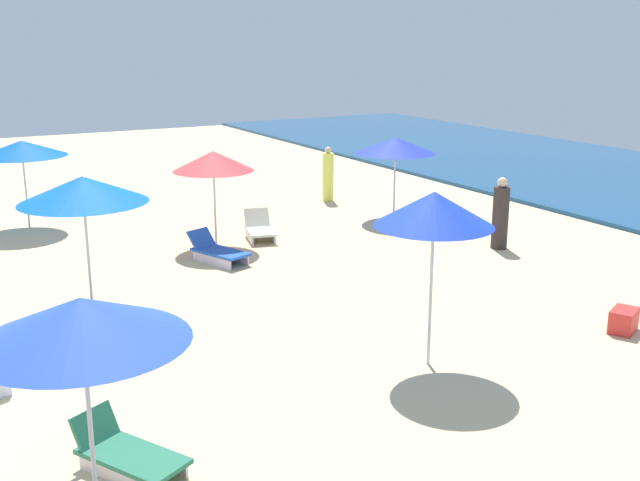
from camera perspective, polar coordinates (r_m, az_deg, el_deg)
The scene contains 12 objects.
umbrella_0 at distance 18.80m, azimuth -7.87°, elevation 5.82°, with size 1.96×1.96×2.35m.
lounge_chair_0_0 at distance 17.80m, azimuth -7.58°, elevation -0.78°, with size 1.63×1.11×0.67m.
lounge_chair_0_1 at distance 19.66m, azimuth -4.47°, elevation 0.84°, with size 1.34×0.93×0.70m.
umbrella_2 at distance 14.84m, azimuth -17.08°, elevation 3.61°, with size 2.38×2.38×2.55m.
umbrella_3 at distance 21.71m, azimuth 5.58°, elevation 6.99°, with size 2.25×2.25×2.28m.
umbrella_4 at distance 21.84m, azimuth -21.13°, elevation 6.35°, with size 2.31×2.31×2.36m.
umbrella_5 at distance 11.74m, azimuth 8.40°, elevation 2.30°, with size 1.84×1.84×2.78m.
umbrella_8 at distance 8.08m, azimuth -17.18°, elevation -5.62°, with size 2.19×2.19×2.54m.
lounge_chair_8_0 at distance 9.81m, azimuth -14.07°, elevation -14.99°, with size 1.54×1.21×0.64m.
beachgoer_0 at distance 24.07m, azimuth 0.60°, elevation 4.79°, with size 0.46×0.46×1.70m.
beachgoer_2 at distance 19.16m, azimuth 13.15°, elevation 1.79°, with size 0.53×0.53×1.75m.
cooler_box_0 at distance 14.60m, azimuth 21.47°, elevation -5.51°, with size 0.58×0.39×0.41m, color red.
Camera 1 is at (11.44, 1.59, 5.06)m, focal length 43.43 mm.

